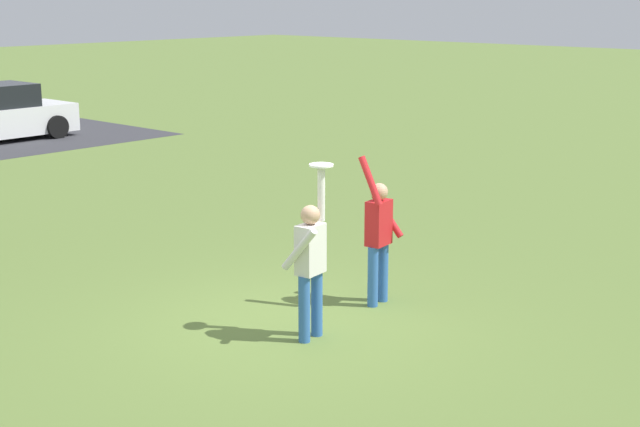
{
  "coord_description": "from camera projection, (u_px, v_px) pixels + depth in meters",
  "views": [
    {
      "loc": [
        -7.83,
        -7.59,
        4.05
      ],
      "look_at": [
        0.59,
        0.0,
        1.33
      ],
      "focal_mm": 51.45,
      "sensor_mm": 36.0,
      "label": 1
    }
  ],
  "objects": [
    {
      "name": "ground_plane",
      "position": [
        289.0,
        324.0,
        11.54
      ],
      "size": [
        120.0,
        120.0,
        0.0
      ],
      "primitive_type": "plane",
      "color": "olive"
    },
    {
      "name": "person_catcher",
      "position": [
        310.0,
        260.0,
        10.83
      ],
      "size": [
        0.56,
        0.49,
        2.08
      ],
      "rotation": [
        0.0,
        0.0,
        0.13
      ],
      "color": "#3366B7",
      "rests_on": "ground_plane"
    },
    {
      "name": "person_defender",
      "position": [
        379.0,
        233.0,
        12.08
      ],
      "size": [
        0.58,
        0.49,
        2.04
      ],
      "rotation": [
        0.0,
        0.0,
        3.27
      ],
      "color": "#3366B7",
      "rests_on": "ground_plane"
    },
    {
      "name": "frisbee_disc",
      "position": [
        321.0,
        165.0,
        10.75
      ],
      "size": [
        0.29,
        0.29,
        0.02
      ],
      "primitive_type": "cylinder",
      "color": "white",
      "rests_on": "person_catcher"
    }
  ]
}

